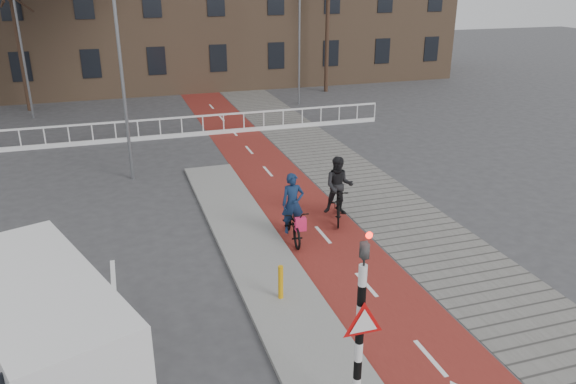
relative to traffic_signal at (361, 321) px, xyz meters
name	(u,v)px	position (x,y,z in m)	size (l,w,h in m)	color
ground	(342,343)	(0.60, 2.02, -1.99)	(120.00, 120.00, 0.00)	#38383A
bike_lane	(275,180)	(2.10, 12.02, -1.98)	(2.50, 60.00, 0.01)	maroon
sidewalk	(344,172)	(4.90, 12.02, -1.98)	(3.00, 60.00, 0.01)	slate
curb_island	(260,259)	(-0.10, 6.02, -1.93)	(1.80, 16.00, 0.12)	gray
traffic_signal	(361,321)	(0.00, 0.00, 0.00)	(0.80, 0.80, 3.68)	black
bollard	(281,282)	(-0.16, 3.93, -1.45)	(0.12, 0.12, 0.84)	#D8980C
cyclist_near	(293,218)	(1.15, 7.01, -1.31)	(0.86, 1.99, 2.01)	black
cyclist_far	(338,195)	(2.92, 7.87, -1.12)	(1.22, 2.01, 2.07)	black
van	(43,331)	(-5.10, 2.61, -0.84)	(3.67, 5.45, 2.18)	silver
railing	(93,138)	(-4.40, 19.02, -1.68)	(28.00, 0.10, 0.99)	silver
tree_mid	(19,41)	(-7.84, 27.25, 1.84)	(0.27, 0.27, 7.67)	black
tree_right	(327,28)	(10.11, 27.27, 2.01)	(0.26, 0.26, 8.00)	black
streetlight_near	(121,68)	(-2.98, 13.78, 2.14)	(0.12, 0.12, 8.26)	slate
streetlight_left	(19,33)	(-7.49, 25.25, 2.43)	(0.12, 0.12, 8.83)	slate
streetlight_right	(299,27)	(7.17, 24.15, 2.43)	(0.12, 0.12, 8.84)	slate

